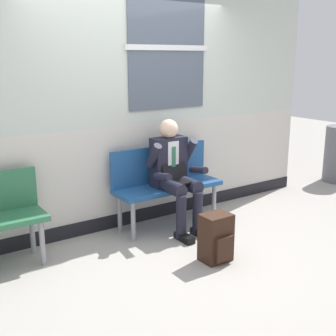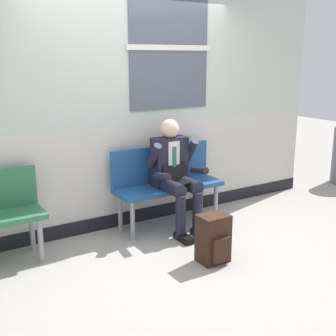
% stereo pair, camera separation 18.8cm
% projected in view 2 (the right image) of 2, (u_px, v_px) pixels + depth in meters
% --- Properties ---
extents(ground_plane, '(18.00, 18.00, 0.00)m').
position_uv_depth(ground_plane, '(169.00, 244.00, 4.55)').
color(ground_plane, '#9E9991').
extents(station_wall, '(5.27, 0.17, 2.68)m').
position_uv_depth(station_wall, '(132.00, 109.00, 4.88)').
color(station_wall, beige).
rests_on(station_wall, ground).
extents(bench_with_person, '(1.27, 0.42, 0.91)m').
position_uv_depth(bench_with_person, '(166.00, 179.00, 4.99)').
color(bench_with_person, navy).
rests_on(bench_with_person, ground).
extents(person_seated, '(0.57, 0.70, 1.24)m').
position_uv_depth(person_seated, '(175.00, 173.00, 4.80)').
color(person_seated, '#1E1E2D').
rests_on(person_seated, ground).
extents(backpack, '(0.28, 0.26, 0.47)m').
position_uv_depth(backpack, '(214.00, 239.00, 4.12)').
color(backpack, '#331E14').
rests_on(backpack, ground).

